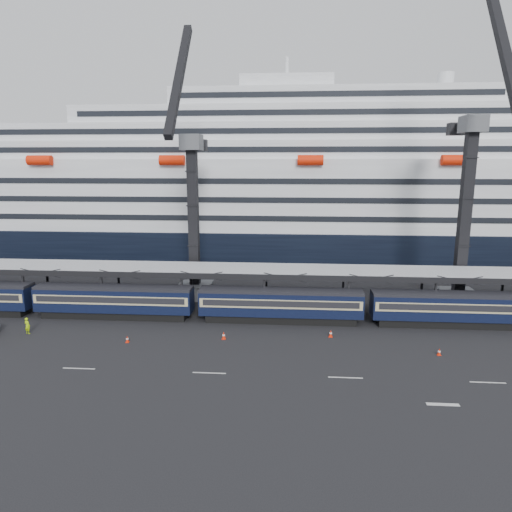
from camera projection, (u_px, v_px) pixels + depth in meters
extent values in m
plane|color=black|center=(362.00, 359.00, 43.47)|extent=(260.00, 260.00, 0.00)
cube|color=beige|center=(79.00, 368.00, 41.47)|extent=(3.00, 0.15, 0.02)
cube|color=beige|center=(209.00, 373.00, 40.59)|extent=(3.00, 0.15, 0.02)
cube|color=beige|center=(345.00, 378.00, 39.70)|extent=(3.00, 0.15, 0.02)
cube|color=beige|center=(488.00, 382.00, 38.82)|extent=(3.00, 0.15, 0.02)
cube|color=beige|center=(443.00, 404.00, 35.28)|extent=(2.50, 0.40, 0.02)
cube|color=black|center=(115.00, 314.00, 55.21)|extent=(17.48, 2.40, 0.90)
cube|color=black|center=(114.00, 299.00, 54.85)|extent=(19.00, 2.80, 2.70)
cube|color=tan|center=(114.00, 297.00, 54.79)|extent=(18.62, 2.92, 1.05)
cube|color=black|center=(114.00, 297.00, 54.78)|extent=(17.86, 2.98, 0.70)
cube|color=black|center=(114.00, 287.00, 54.55)|extent=(19.00, 2.50, 0.35)
cube|color=black|center=(280.00, 318.00, 53.74)|extent=(17.48, 2.40, 0.90)
cube|color=black|center=(280.00, 303.00, 53.38)|extent=(19.00, 2.80, 2.70)
cube|color=tan|center=(280.00, 301.00, 53.32)|extent=(18.62, 2.92, 1.05)
cube|color=black|center=(281.00, 300.00, 53.31)|extent=(17.86, 2.98, 0.70)
cube|color=black|center=(281.00, 291.00, 53.08)|extent=(19.00, 2.50, 0.35)
cube|color=black|center=(455.00, 322.00, 52.26)|extent=(17.48, 2.40, 0.90)
cube|color=black|center=(456.00, 307.00, 51.90)|extent=(19.00, 2.80, 2.70)
cube|color=tan|center=(456.00, 305.00, 51.84)|extent=(18.62, 2.92, 1.05)
cube|color=black|center=(456.00, 304.00, 51.83)|extent=(17.86, 2.98, 0.70)
cube|color=black|center=(457.00, 294.00, 51.60)|extent=(19.00, 2.50, 0.35)
cube|color=#9B9DA3|center=(346.00, 270.00, 56.07)|extent=(130.00, 6.00, 0.25)
cube|color=black|center=(349.00, 279.00, 53.20)|extent=(130.00, 0.25, 0.70)
cube|color=black|center=(344.00, 267.00, 59.06)|extent=(130.00, 0.25, 0.70)
cube|color=black|center=(24.00, 291.00, 56.81)|extent=(0.25, 0.25, 5.40)
cube|color=black|center=(48.00, 280.00, 62.29)|extent=(0.25, 0.25, 5.40)
cube|color=black|center=(102.00, 293.00, 56.08)|extent=(0.25, 0.25, 5.40)
cube|color=black|center=(119.00, 281.00, 61.55)|extent=(0.25, 0.25, 5.40)
cube|color=black|center=(182.00, 294.00, 55.34)|extent=(0.25, 0.25, 5.40)
cube|color=black|center=(192.00, 283.00, 60.81)|extent=(0.25, 0.25, 5.40)
cube|color=black|center=(264.00, 296.00, 54.61)|extent=(0.25, 0.25, 5.40)
cube|color=black|center=(267.00, 284.00, 60.08)|extent=(0.25, 0.25, 5.40)
cube|color=black|center=(348.00, 298.00, 53.87)|extent=(0.25, 0.25, 5.40)
cube|color=black|center=(343.00, 286.00, 59.34)|extent=(0.25, 0.25, 5.40)
cube|color=black|center=(435.00, 300.00, 53.13)|extent=(0.25, 0.25, 5.40)
cube|color=black|center=(422.00, 287.00, 58.61)|extent=(0.25, 0.25, 5.40)
cube|color=black|center=(502.00, 289.00, 57.87)|extent=(0.25, 0.25, 5.40)
cube|color=black|center=(326.00, 242.00, 87.71)|extent=(200.00, 28.00, 7.00)
cube|color=silver|center=(328.00, 192.00, 85.81)|extent=(190.00, 26.88, 12.00)
cube|color=silver|center=(329.00, 151.00, 84.32)|extent=(160.00, 24.64, 3.00)
cube|color=black|center=(336.00, 149.00, 72.23)|extent=(153.60, 0.12, 0.90)
cube|color=silver|center=(330.00, 135.00, 83.72)|extent=(124.00, 21.84, 3.00)
cube|color=black|center=(335.00, 130.00, 73.00)|extent=(119.04, 0.12, 0.90)
cube|color=silver|center=(330.00, 118.00, 83.12)|extent=(90.00, 19.04, 3.00)
cube|color=black|center=(335.00, 112.00, 73.77)|extent=(86.40, 0.12, 0.90)
cube|color=silver|center=(331.00, 100.00, 82.52)|extent=(56.00, 16.24, 3.00)
cube|color=black|center=(335.00, 94.00, 74.54)|extent=(53.76, 0.12, 0.90)
cube|color=silver|center=(287.00, 86.00, 82.61)|extent=(16.00, 12.00, 2.50)
cylinder|color=silver|center=(445.00, 81.00, 80.45)|extent=(2.80, 2.80, 3.00)
cylinder|color=red|center=(40.00, 160.00, 74.47)|extent=(4.00, 1.60, 1.60)
cylinder|color=red|center=(172.00, 160.00, 72.85)|extent=(4.00, 1.60, 1.60)
cylinder|color=red|center=(310.00, 160.00, 71.23)|extent=(4.00, 1.60, 1.60)
cylinder|color=red|center=(455.00, 160.00, 69.61)|extent=(4.00, 1.60, 1.60)
cube|color=#484C50|center=(195.00, 290.00, 63.30)|extent=(4.50, 4.50, 2.00)
cube|color=black|center=(193.00, 219.00, 61.30)|extent=(1.30, 1.30, 18.00)
cube|color=#484C50|center=(191.00, 142.00, 59.31)|extent=(2.60, 3.20, 2.00)
cube|color=black|center=(179.00, 78.00, 52.28)|extent=(0.90, 12.26, 14.37)
cube|color=black|center=(195.00, 143.00, 61.77)|extent=(0.90, 5.04, 0.90)
cube|color=black|center=(199.00, 145.00, 64.27)|extent=(2.20, 1.60, 1.60)
cube|color=#484C50|center=(457.00, 298.00, 59.75)|extent=(4.50, 4.50, 2.00)
cube|color=black|center=(465.00, 214.00, 57.55)|extent=(1.30, 1.30, 20.00)
cube|color=#484C50|center=(473.00, 124.00, 55.35)|extent=(2.60, 3.20, 2.00)
cube|color=black|center=(502.00, 39.00, 48.11)|extent=(0.90, 12.21, 16.90)
cube|color=black|center=(465.00, 126.00, 58.09)|extent=(0.90, 5.60, 0.90)
cube|color=black|center=(457.00, 129.00, 60.87)|extent=(2.20, 1.60, 1.60)
imported|color=#A7D80B|center=(27.00, 326.00, 49.79)|extent=(0.77, 0.61, 1.84)
cube|color=red|center=(127.00, 342.00, 47.55)|extent=(0.37, 0.37, 0.04)
cone|color=red|center=(127.00, 339.00, 47.48)|extent=(0.31, 0.31, 0.70)
cylinder|color=white|center=(127.00, 339.00, 47.48)|extent=(0.26, 0.26, 0.12)
cube|color=red|center=(224.00, 339.00, 48.45)|extent=(0.42, 0.42, 0.04)
cone|color=red|center=(224.00, 335.00, 48.37)|extent=(0.35, 0.35, 0.79)
cylinder|color=white|center=(224.00, 335.00, 48.37)|extent=(0.30, 0.30, 0.13)
cube|color=red|center=(331.00, 337.00, 49.02)|extent=(0.41, 0.41, 0.04)
cone|color=red|center=(331.00, 333.00, 48.94)|extent=(0.34, 0.34, 0.77)
cylinder|color=white|center=(331.00, 333.00, 48.94)|extent=(0.29, 0.29, 0.13)
cube|color=red|center=(439.00, 355.00, 44.37)|extent=(0.36, 0.36, 0.04)
cone|color=red|center=(439.00, 351.00, 44.30)|extent=(0.30, 0.30, 0.68)
cylinder|color=white|center=(439.00, 351.00, 44.30)|extent=(0.26, 0.26, 0.11)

